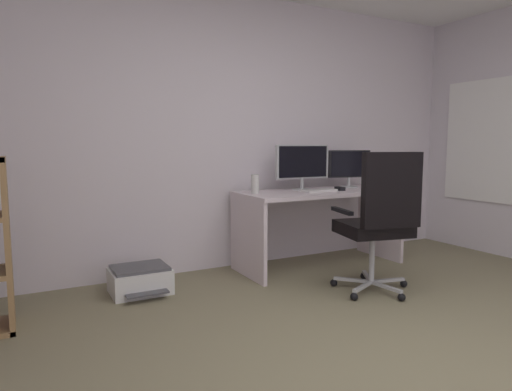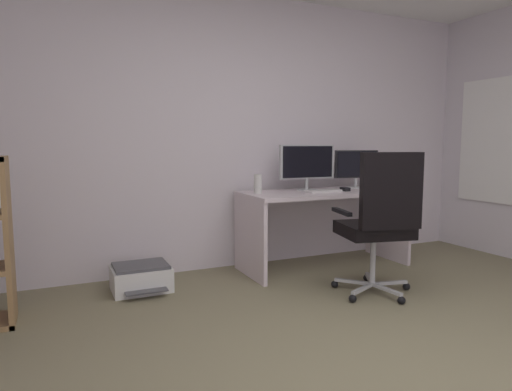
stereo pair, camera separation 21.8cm
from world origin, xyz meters
name	(u,v)px [view 2 (the right image)]	position (x,y,z in m)	size (l,w,h in m)	color
wall_back	(223,133)	(0.00, 2.52, 1.27)	(5.53, 0.10, 2.55)	silver
window_pane	(511,141)	(2.76, 1.60, 1.20)	(0.01, 1.10, 1.22)	white
window_frame	(510,141)	(2.75, 1.60, 1.20)	(0.02, 1.18, 1.30)	white
desk	(324,210)	(0.84, 2.07, 0.55)	(1.58, 0.66, 0.73)	silver
monitor_main	(307,163)	(0.71, 2.18, 0.99)	(0.57, 0.18, 0.43)	#B2B5B7
monitor_secondary	(356,166)	(1.29, 2.18, 0.95)	(0.45, 0.18, 0.38)	#B2B5B7
keyboard	(323,191)	(0.77, 1.98, 0.74)	(0.34, 0.13, 0.02)	silver
computer_mouse	(345,189)	(1.02, 1.98, 0.75)	(0.06, 0.10, 0.03)	black
desktop_speaker	(258,184)	(0.18, 2.13, 0.82)	(0.07, 0.07, 0.17)	silver
office_chair	(381,218)	(0.75, 1.16, 0.62)	(0.64, 0.62, 1.11)	#B7BABC
printer	(141,278)	(-0.87, 2.08, 0.11)	(0.45, 0.44, 0.21)	silver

